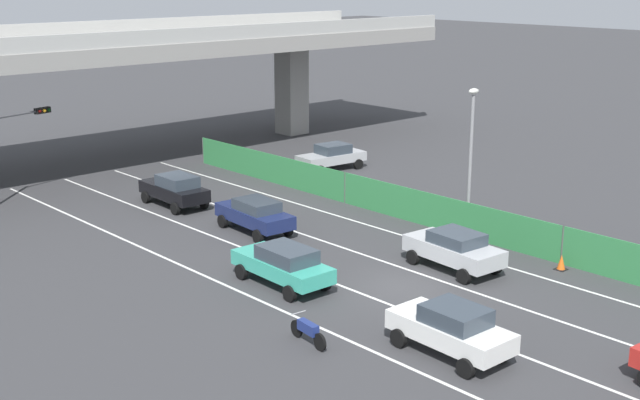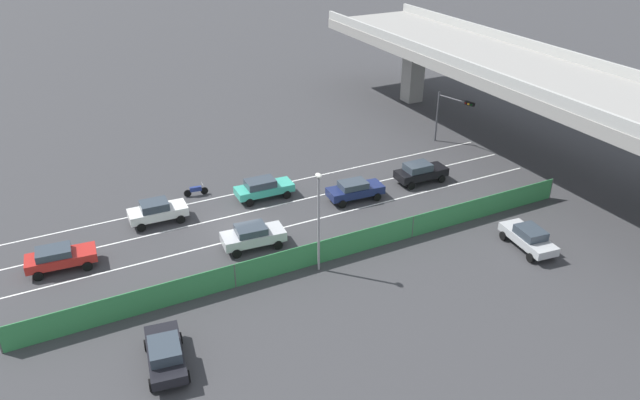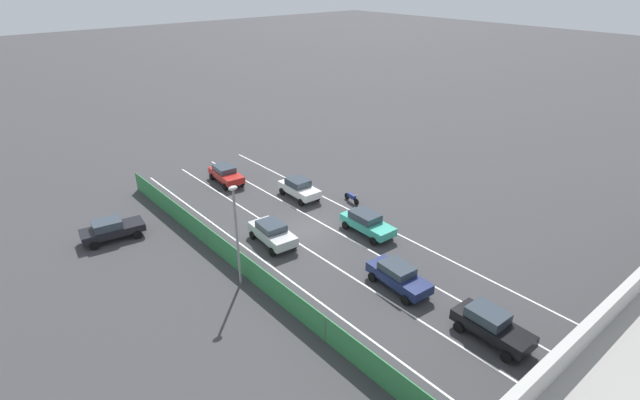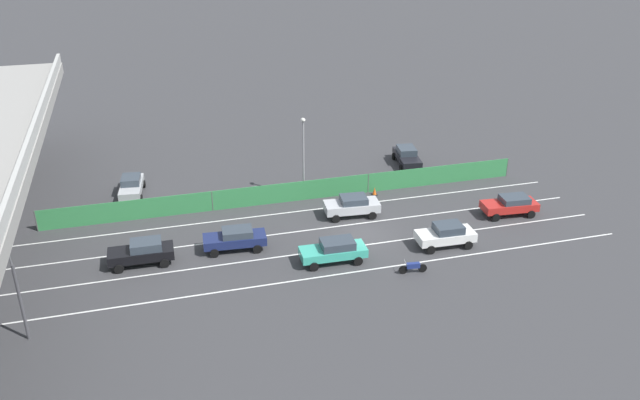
# 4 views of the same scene
# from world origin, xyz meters

# --- Properties ---
(ground_plane) EXTENTS (300.00, 300.00, 0.00)m
(ground_plane) POSITION_xyz_m (0.00, 0.00, 0.00)
(ground_plane) COLOR #38383A
(lane_line_left_edge) EXTENTS (0.14, 43.76, 0.01)m
(lane_line_left_edge) POSITION_xyz_m (-5.03, 3.88, 0.00)
(lane_line_left_edge) COLOR silver
(lane_line_left_edge) RESTS_ON ground
(lane_line_mid_left) EXTENTS (0.14, 43.76, 0.01)m
(lane_line_mid_left) POSITION_xyz_m (-1.68, 3.88, 0.00)
(lane_line_mid_left) COLOR silver
(lane_line_mid_left) RESTS_ON ground
(lane_line_mid_right) EXTENTS (0.14, 43.76, 0.01)m
(lane_line_mid_right) POSITION_xyz_m (1.68, 3.88, 0.00)
(lane_line_mid_right) COLOR silver
(lane_line_mid_right) RESTS_ON ground
(lane_line_right_edge) EXTENTS (0.14, 43.76, 0.01)m
(lane_line_right_edge) POSITION_xyz_m (5.03, 3.88, 0.00)
(lane_line_right_edge) COLOR silver
(lane_line_right_edge) RESTS_ON ground
(elevated_overpass) EXTENTS (56.61, 10.98, 8.82)m
(elevated_overpass) POSITION_xyz_m (0.00, 27.76, 7.19)
(elevated_overpass) COLOR gray
(elevated_overpass) RESTS_ON ground
(green_fence) EXTENTS (0.10, 39.86, 1.70)m
(green_fence) POSITION_xyz_m (7.04, 3.88, 0.85)
(green_fence) COLOR #338447
(green_fence) RESTS_ON ground
(car_sedan_silver) EXTENTS (2.36, 4.45, 1.66)m
(car_sedan_silver) POSITION_xyz_m (3.14, -0.03, 0.93)
(car_sedan_silver) COLOR #B7BABC
(car_sedan_silver) RESTS_ON ground
(car_sedan_black) EXTENTS (2.06, 4.47, 1.73)m
(car_sedan_black) POSITION_xyz_m (-0.06, 16.19, 0.95)
(car_sedan_black) COLOR black
(car_sedan_black) RESTS_ON ground
(car_taxi_teal) EXTENTS (2.07, 4.65, 1.65)m
(car_taxi_teal) POSITION_xyz_m (-3.32, 3.38, 0.92)
(car_taxi_teal) COLOR teal
(car_taxi_teal) RESTS_ON ground
(car_sedan_navy) EXTENTS (2.18, 4.58, 1.62)m
(car_sedan_navy) POSITION_xyz_m (0.24, 9.71, 0.91)
(car_sedan_navy) COLOR navy
(car_sedan_navy) RESTS_ON ground
(car_sedan_white) EXTENTS (2.13, 4.29, 1.70)m
(car_sedan_white) POSITION_xyz_m (-3.31, -5.06, 0.93)
(car_sedan_white) COLOR white
(car_sedan_white) RESTS_ON ground
(motorcycle) EXTENTS (0.60, 1.95, 0.93)m
(motorcycle) POSITION_xyz_m (-6.20, -1.30, 0.46)
(motorcycle) COLOR black
(motorcycle) RESTS_ON ground
(parked_wagon_silver) EXTENTS (4.57, 2.33, 1.63)m
(parked_wagon_silver) POSITION_xyz_m (11.91, 16.71, 0.90)
(parked_wagon_silver) COLOR #B2B5B7
(parked_wagon_silver) RESTS_ON ground
(traffic_light) EXTENTS (3.93, 1.23, 4.94)m
(traffic_light) POSITION_xyz_m (-5.50, 23.24, 3.57)
(traffic_light) COLOR #47474C
(traffic_light) RESTS_ON ground
(street_lamp) EXTENTS (0.60, 0.36, 6.93)m
(street_lamp) POSITION_xyz_m (7.66, 2.76, 4.22)
(street_lamp) COLOR gray
(street_lamp) RESTS_ON ground
(traffic_cone) EXTENTS (0.47, 0.47, 0.66)m
(traffic_cone) POSITION_xyz_m (6.43, -3.12, 0.31)
(traffic_cone) COLOR orange
(traffic_cone) RESTS_ON ground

